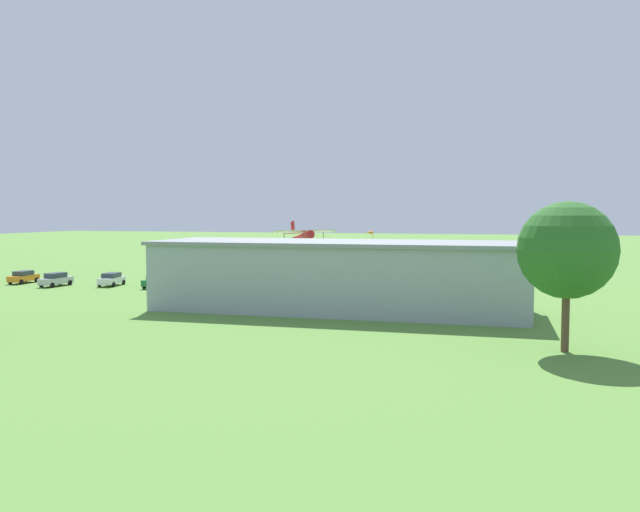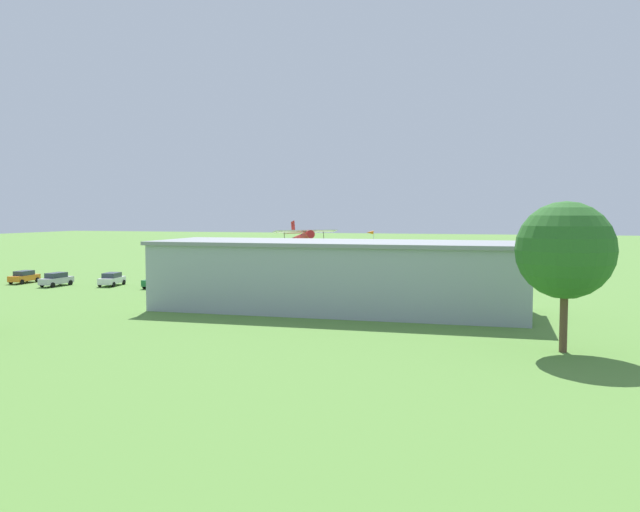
% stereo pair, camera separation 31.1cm
% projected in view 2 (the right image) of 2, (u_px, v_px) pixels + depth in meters
% --- Properties ---
extents(ground_plane, '(400.00, 400.00, 0.00)m').
position_uv_depth(ground_plane, '(374.00, 279.00, 89.96)').
color(ground_plane, '#568438').
extents(hangar, '(35.28, 11.96, 6.56)m').
position_uv_depth(hangar, '(338.00, 276.00, 60.86)').
color(hangar, '#99A3AD').
rests_on(hangar, ground_plane).
extents(biplane, '(8.25, 8.22, 4.11)m').
position_uv_depth(biplane, '(302.00, 238.00, 86.64)').
color(biplane, '#B21E1E').
extents(car_yellow, '(2.49, 4.78, 1.60)m').
position_uv_depth(car_yellow, '(205.00, 283.00, 76.49)').
color(car_yellow, gold).
rests_on(car_yellow, ground_plane).
extents(car_green, '(2.01, 4.55, 1.59)m').
position_uv_depth(car_green, '(157.00, 281.00, 79.39)').
color(car_green, '#1E6B38').
rests_on(car_green, ground_plane).
extents(car_white, '(2.52, 4.38, 1.66)m').
position_uv_depth(car_white, '(112.00, 279.00, 81.39)').
color(car_white, white).
rests_on(car_white, ground_plane).
extents(car_silver, '(2.17, 4.62, 1.70)m').
position_uv_depth(car_silver, '(56.00, 279.00, 81.01)').
color(car_silver, '#B7B7BC').
rests_on(car_silver, ground_plane).
extents(car_orange, '(1.97, 4.31, 1.64)m').
position_uv_depth(car_orange, '(24.00, 277.00, 84.47)').
color(car_orange, orange).
rests_on(car_orange, ground_plane).
extents(person_watching_takeoff, '(0.50, 0.50, 1.57)m').
position_uv_depth(person_watching_takeoff, '(226.00, 281.00, 79.70)').
color(person_watching_takeoff, '#B23333').
rests_on(person_watching_takeoff, ground_plane).
extents(person_at_fence_line, '(0.49, 0.49, 1.64)m').
position_uv_depth(person_at_fence_line, '(248.00, 283.00, 77.00)').
color(person_at_fence_line, orange).
rests_on(person_at_fence_line, ground_plane).
extents(person_by_parked_cars, '(0.45, 0.45, 1.66)m').
position_uv_depth(person_by_parked_cars, '(521.00, 288.00, 71.75)').
color(person_by_parked_cars, '#33723F').
rests_on(person_by_parked_cars, ground_plane).
extents(person_crossing_taxiway, '(0.53, 0.53, 1.60)m').
position_uv_depth(person_crossing_taxiway, '(481.00, 288.00, 72.59)').
color(person_crossing_taxiway, orange).
rests_on(person_crossing_taxiway, ground_plane).
extents(tree_behind_hangar_left, '(6.43, 6.43, 9.99)m').
position_uv_depth(tree_behind_hangar_left, '(565.00, 250.00, 42.15)').
color(tree_behind_hangar_left, brown).
rests_on(tree_behind_hangar_left, ground_plane).
extents(windsock, '(1.44, 1.33, 6.22)m').
position_uv_depth(windsock, '(370.00, 235.00, 109.03)').
color(windsock, silver).
rests_on(windsock, ground_plane).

